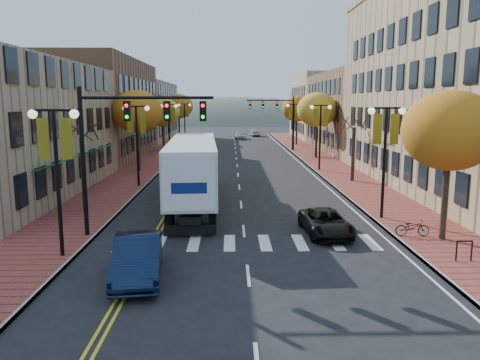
{
  "coord_description": "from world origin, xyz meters",
  "views": [
    {
      "loc": [
        -0.63,
        -18.4,
        6.32
      ],
      "look_at": [
        -0.14,
        6.16,
        2.2
      ],
      "focal_mm": 35.0,
      "sensor_mm": 36.0,
      "label": 1
    }
  ],
  "objects_px": {
    "semi_truck": "(193,166)",
    "black_suv": "(326,222)",
    "bicycle": "(412,227)",
    "navy_sedan": "(138,258)"
  },
  "relations": [
    {
      "from": "semi_truck",
      "to": "bicycle",
      "type": "relative_size",
      "value": 10.57
    },
    {
      "from": "black_suv",
      "to": "bicycle",
      "type": "xyz_separation_m",
      "value": [
        3.88,
        -0.82,
        -0.04
      ]
    },
    {
      "from": "navy_sedan",
      "to": "black_suv",
      "type": "xyz_separation_m",
      "value": [
        7.92,
        5.49,
        -0.17
      ]
    },
    {
      "from": "navy_sedan",
      "to": "black_suv",
      "type": "distance_m",
      "value": 9.64
    },
    {
      "from": "black_suv",
      "to": "bicycle",
      "type": "relative_size",
      "value": 2.78
    },
    {
      "from": "black_suv",
      "to": "navy_sedan",
      "type": "bearing_deg",
      "value": -148.63
    },
    {
      "from": "semi_truck",
      "to": "bicycle",
      "type": "height_order",
      "value": "semi_truck"
    },
    {
      "from": "semi_truck",
      "to": "black_suv",
      "type": "bearing_deg",
      "value": -49.41
    },
    {
      "from": "semi_truck",
      "to": "black_suv",
      "type": "relative_size",
      "value": 3.81
    },
    {
      "from": "black_suv",
      "to": "bicycle",
      "type": "bearing_deg",
      "value": -15.28
    }
  ]
}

